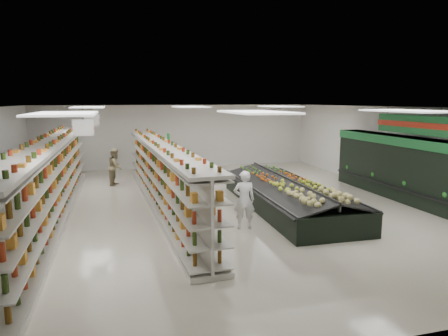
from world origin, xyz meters
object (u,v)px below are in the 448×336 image
object	(u,v)px
soda_endcap	(158,157)
shopper_background	(116,167)
gondola_left	(49,185)
produce_island	(287,194)
gondola_center	(162,178)
shopper_main	(244,200)

from	to	relation	value
soda_endcap	shopper_background	world-z (taller)	soda_endcap
gondola_left	produce_island	world-z (taller)	gondola_left
gondola_center	produce_island	bearing A→B (deg)	-21.60
shopper_main	shopper_background	world-z (taller)	shopper_main
gondola_left	shopper_main	xyz separation A→B (m)	(5.14, -2.20, -0.24)
gondola_left	produce_island	bearing A→B (deg)	-4.19
gondola_center	shopper_background	world-z (taller)	gondola_center
gondola_center	soda_endcap	size ratio (longest dim) A/B	6.67
gondola_left	shopper_main	bearing A→B (deg)	-22.93
gondola_left	shopper_background	world-z (taller)	gondola_left
gondola_left	shopper_background	size ratio (longest dim) A/B	8.64
soda_endcap	shopper_background	size ratio (longest dim) A/B	1.18
shopper_main	gondola_center	bearing A→B (deg)	-48.74
produce_island	soda_endcap	bearing A→B (deg)	116.07
gondola_center	shopper_main	world-z (taller)	gondola_center
gondola_center	shopper_main	distance (m)	3.49
gondola_center	soda_endcap	world-z (taller)	gondola_center
gondola_left	produce_island	distance (m)	7.16
produce_island	gondola_left	bearing A→B (deg)	175.56
produce_island	shopper_main	size ratio (longest dim) A/B	4.24
soda_endcap	shopper_background	distance (m)	2.61
produce_island	shopper_main	bearing A→B (deg)	-140.20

